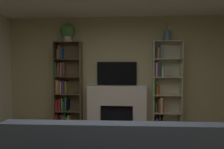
# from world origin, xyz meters

# --- Properties ---
(wall_back_accent) EXTENTS (5.44, 0.06, 2.66)m
(wall_back_accent) POSITION_xyz_m (0.00, 2.69, 1.33)
(wall_back_accent) COLOR tan
(wall_back_accent) RESTS_ON ground_plane
(fireplace) EXTENTS (1.50, 0.52, 1.03)m
(fireplace) POSITION_xyz_m (0.00, 2.55, 0.54)
(fireplace) COLOR white
(fireplace) RESTS_ON ground_plane
(tv) EXTENTS (0.95, 0.06, 0.56)m
(tv) POSITION_xyz_m (0.00, 2.63, 1.31)
(tv) COLOR black
(tv) RESTS_ON fireplace
(bookshelf_left) EXTENTS (0.65, 0.28, 2.07)m
(bookshelf_left) POSITION_xyz_m (-1.24, 2.56, 0.97)
(bookshelf_left) COLOR brown
(bookshelf_left) RESTS_ON ground_plane
(bookshelf_right) EXTENTS (0.65, 0.30, 2.07)m
(bookshelf_right) POSITION_xyz_m (1.09, 2.55, 0.99)
(bookshelf_right) COLOR beige
(bookshelf_right) RESTS_ON ground_plane
(potted_plant) EXTENTS (0.34, 0.34, 0.43)m
(potted_plant) POSITION_xyz_m (-1.16, 2.51, 2.31)
(potted_plant) COLOR silver
(potted_plant) RESTS_ON bookshelf_left
(vase_with_flowers) EXTENTS (0.14, 0.14, 0.41)m
(vase_with_flowers) POSITION_xyz_m (1.16, 2.51, 2.19)
(vase_with_flowers) COLOR teal
(vase_with_flowers) RESTS_ON bookshelf_right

